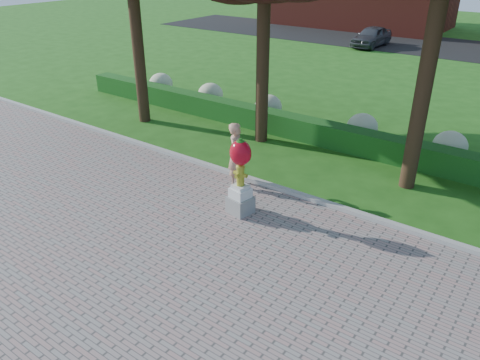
{
  "coord_description": "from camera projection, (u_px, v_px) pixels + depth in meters",
  "views": [
    {
      "loc": [
        6.74,
        -7.33,
        6.36
      ],
      "look_at": [
        0.68,
        1.0,
        1.19
      ],
      "focal_mm": 35.0,
      "sensor_mm": 36.0,
      "label": 1
    }
  ],
  "objects": [
    {
      "name": "lawn_hedge",
      "position": [
        324.0,
        133.0,
        16.57
      ],
      "size": [
        24.0,
        0.7,
        0.8
      ],
      "primitive_type": "cube",
      "color": "#154B16",
      "rests_on": "ground"
    },
    {
      "name": "walkway",
      "position": [
        55.0,
        322.0,
        8.79
      ],
      "size": [
        40.0,
        14.0,
        0.04
      ],
      "primitive_type": "cube",
      "color": "gray",
      "rests_on": "ground"
    },
    {
      "name": "hydrangea_row",
      "position": [
        351.0,
        125.0,
        16.93
      ],
      "size": [
        20.1,
        1.1,
        0.99
      ],
      "color": "#BDC798",
      "rests_on": "ground"
    },
    {
      "name": "curb",
      "position": [
        261.0,
        183.0,
        13.83
      ],
      "size": [
        40.0,
        0.18,
        0.15
      ],
      "primitive_type": "cube",
      "color": "#ADADA5",
      "rests_on": "ground"
    },
    {
      "name": "woman",
      "position": [
        237.0,
        154.0,
        13.44
      ],
      "size": [
        0.65,
        0.8,
        1.9
      ],
      "primitive_type": "imported",
      "rotation": [
        0.0,
        0.0,
        1.89
      ],
      "color": "tan",
      "rests_on": "walkway"
    },
    {
      "name": "parked_car",
      "position": [
        371.0,
        36.0,
        32.51
      ],
      "size": [
        1.8,
        4.07,
        1.36
      ],
      "primitive_type": "imported",
      "rotation": [
        0.0,
        0.0,
        -0.05
      ],
      "color": "#43454B",
      "rests_on": "street"
    },
    {
      "name": "ground",
      "position": [
        194.0,
        230.0,
        11.69
      ],
      "size": [
        100.0,
        100.0,
        0.0
      ],
      "primitive_type": "plane",
      "color": "#215816",
      "rests_on": "ground"
    },
    {
      "name": "hydrant_sculpture",
      "position": [
        240.0,
        174.0,
        11.9
      ],
      "size": [
        0.66,
        0.66,
        2.09
      ],
      "rotation": [
        0.0,
        0.0,
        -0.17
      ],
      "color": "gray",
      "rests_on": "walkway"
    },
    {
      "name": "street",
      "position": [
        464.0,
        49.0,
        31.92
      ],
      "size": [
        50.0,
        8.0,
        0.02
      ],
      "primitive_type": "cube",
      "color": "black",
      "rests_on": "ground"
    }
  ]
}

